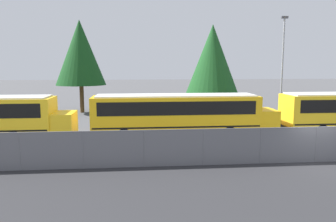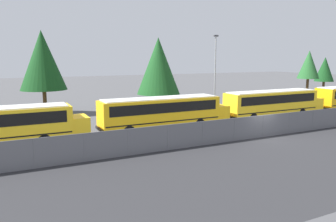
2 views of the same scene
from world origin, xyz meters
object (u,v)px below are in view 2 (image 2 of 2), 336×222
light_pole (215,71)px  tree_0 (325,69)px  school_bus_1 (163,111)px  school_bus_2 (273,102)px  tree_1 (309,65)px  tree_2 (42,60)px  tree_3 (158,66)px

light_pole → tree_0: (28.80, 7.18, -0.48)m
school_bus_1 → school_bus_2: 13.59m
school_bus_2 → tree_1: 23.10m
school_bus_1 → tree_2: 17.00m
tree_3 → school_bus_1: bearing=-112.8°
school_bus_2 → tree_1: tree_1 is taller
tree_1 → tree_3: 27.98m
tree_1 → tree_2: 41.85m
school_bus_1 → tree_2: (-8.87, 13.77, 4.54)m
school_bus_1 → tree_2: bearing=122.8°
tree_1 → tree_3: size_ratio=0.85×
school_bus_2 → tree_3: 15.01m
tree_0 → school_bus_2: bearing=-151.7°
tree_3 → tree_2: bearing=171.9°
tree_0 → tree_3: bearing=-176.6°
tree_0 → tree_1: bearing=-164.9°
school_bus_1 → school_bus_2: same height
school_bus_2 → tree_3: (-8.62, 11.69, 3.78)m
school_bus_1 → tree_1: size_ratio=1.62×
school_bus_1 → tree_1: bearing=20.3°
school_bus_1 → tree_3: tree_3 is taller
school_bus_1 → tree_0: size_ratio=1.88×
light_pole → tree_3: 7.39m
tree_1 → school_bus_2: bearing=-148.0°
school_bus_2 → tree_0: bearing=28.3°
school_bus_1 → school_bus_2: size_ratio=1.00×
tree_1 → tree_2: size_ratio=0.80×
light_pole → tree_2: (-19.10, 7.13, 1.31)m
light_pole → tree_3: light_pole is taller
school_bus_2 → school_bus_1: bearing=-179.5°
light_pole → tree_3: size_ratio=1.01×
tree_2 → tree_3: (13.84, -1.97, -0.76)m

